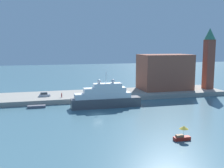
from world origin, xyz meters
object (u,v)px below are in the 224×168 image
Objects in this scene: large_yacht at (105,98)px; bell_tower at (209,56)px; parked_car at (44,95)px; mooring_bollard at (102,96)px; small_motorboat at (182,134)px; person_figure at (62,95)px; work_barge at (37,107)px; harbor_building at (165,72)px.

large_yacht is 0.90× the size of bell_tower.
parked_car reaches higher than mooring_bollard.
large_yacht is 6.20× the size of small_motorboat.
bell_tower is at bearing 3.48° from person_figure.
small_motorboat is 48.71m from work_barge.
bell_tower reaches higher than mooring_bollard.
harbor_building reaches higher than parked_car.
bell_tower is 14.78× the size of person_figure.
large_yacht is 17.45m from person_figure.
small_motorboat is 50.37m from person_figure.
work_barge is 22.73m from mooring_bollard.
harbor_building is 5.11× the size of parked_car.
work_barge is 11.07m from parked_car.
mooring_bollard is at bearing 10.58° from work_barge.
small_motorboat is 0.90× the size of parked_car.
large_yacht is at bearing -161.84° from bell_tower.
small_motorboat is 2.14× the size of person_figure.
bell_tower is at bearing 8.90° from work_barge.
parked_car is at bearing 75.83° from work_barge.
bell_tower is 67.12m from parked_car.
harbor_building is at bearing 167.85° from bell_tower.
small_motorboat is 5.18× the size of mooring_bollard.
harbor_building is at bearing 33.13° from large_yacht.
person_figure is at bearing 39.97° from work_barge.
large_yacht is 32.15× the size of mooring_bollard.
bell_tower reaches higher than person_figure.
person_figure is at bearing -176.52° from bell_tower.
bell_tower is at bearing 0.12° from parked_car.
parked_car is (2.67, 10.59, 1.81)m from work_barge.
mooring_bollard is at bearing -11.91° from person_figure.
parked_car is at bearing -175.31° from harbor_building.
small_motorboat is 43.36m from mooring_bollard.
bell_tower reaches higher than work_barge.
parked_car is 6.76m from person_figure.
harbor_building is (50.83, 14.54, 8.34)m from work_barge.
harbor_building is 43.50m from person_figure.
person_figure is (-12.77, 11.87, -0.71)m from large_yacht.
small_motorboat is at bearing -111.64° from harbor_building.
large_yacht is 13.24× the size of person_figure.
person_figure is 2.43× the size of mooring_bollard.
parked_car is (-48.16, -3.95, -6.53)m from harbor_building.
small_motorboat reaches higher than mooring_bollard.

